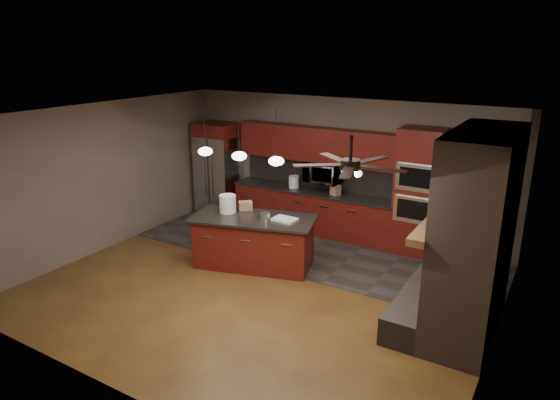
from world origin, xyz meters
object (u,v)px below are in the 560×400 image
Objects in this scene: kitchen_island at (254,241)px; cardboard_box at (246,206)px; counter_box at (335,190)px; paint_tray at (285,219)px; counter_bucket at (294,182)px; refrigerator at (218,169)px; paint_can at (265,216)px; microwave at (323,173)px; white_bucket at (228,204)px; oven_tower at (418,193)px.

kitchen_island is 9.72× the size of cardboard_box.
counter_box reaches higher than kitchen_island.
kitchen_island is at bearing -82.88° from counter_box.
paint_tray is 1.62× the size of counter_bucket.
refrigerator is 0.91× the size of kitchen_island.
paint_tray is (0.33, 0.11, -0.04)m from paint_can.
refrigerator is 8.59× the size of counter_bucket.
counter_box is at bearing -17.03° from microwave.
cardboard_box is 1.80m from counter_bucket.
refrigerator is 8.81× the size of cardboard_box.
counter_box is (0.63, 2.02, 0.54)m from kitchen_island.
white_bucket is 2.09m from counter_bucket.
refrigerator reaches higher than cardboard_box.
paint_can is 0.35m from paint_tray.
microwave is 0.45m from counter_box.
refrigerator is at bearing 142.28° from paint_can.
oven_tower reaches higher than cardboard_box.
oven_tower is 1.66m from counter_box.
paint_can is 0.63m from cardboard_box.
counter_bucket is (-0.36, 2.07, 0.56)m from kitchen_island.
paint_tray is 1.88m from counter_box.
microwave is at bearing 68.35° from white_bucket.
white_bucket is at bearing -177.03° from paint_can.
counter_box is (2.94, 0.03, -0.06)m from refrigerator.
white_bucket reaches higher than counter_bucket.
white_bucket reaches higher than cardboard_box.
cardboard_box is at bearing 55.77° from white_bucket.
paint_tray is at bearing 18.78° from paint_can.
oven_tower reaches higher than refrigerator.
refrigerator is 2.67m from white_bucket.
refrigerator is 5.28× the size of paint_tray.
paint_can is at bearing -37.72° from refrigerator.
white_bucket is 2.35m from counter_box.
oven_tower is at bearing -5.10° from cardboard_box.
cardboard_box reaches higher than paint_tray.
counter_box is (0.40, 1.99, 0.03)m from paint_can.
white_bucket is 1.12m from paint_tray.
counter_box is (0.08, 1.88, 0.06)m from paint_tray.
microwave is 4.27× the size of paint_can.
microwave is at bearing 87.93° from paint_can.
microwave is at bearing -172.61° from counter_box.
paint_tray is (0.56, 0.14, 0.48)m from kitchen_island.
oven_tower is 3.16m from kitchen_island.
counter_bucket is at bearing -175.69° from microwave.
white_bucket is at bearing -95.04° from counter_bucket.
cardboard_box is (-2.63, -1.79, -0.19)m from oven_tower.
paint_can is (2.54, -1.96, -0.09)m from refrigerator.
oven_tower is at bearing -0.16° from counter_bucket.
white_bucket is at bearing -163.63° from cardboard_box.
paint_can is 2.13m from counter_bucket.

